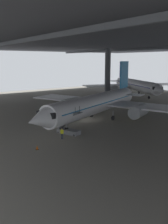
{
  "coord_description": "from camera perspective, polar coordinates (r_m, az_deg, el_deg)",
  "views": [
    {
      "loc": [
        38.19,
        -28.34,
        11.57
      ],
      "look_at": [
        2.98,
        -3.28,
        2.56
      ],
      "focal_mm": 39.58,
      "sensor_mm": 36.0,
      "label": 1
    }
  ],
  "objects": [
    {
      "name": "airplane_distant",
      "position": [
        86.9,
        11.79,
        6.14
      ],
      "size": [
        34.24,
        34.1,
        11.18
      ],
      "color": "white",
      "rests_on": "ground_plane"
    },
    {
      "name": "hangar_structure",
      "position": [
        57.07,
        12.75,
        15.95
      ],
      "size": [
        121.0,
        99.0,
        16.63
      ],
      "color": "#4C4F54",
      "rests_on": "ground_plane"
    },
    {
      "name": "ground_plane",
      "position": [
        48.95,
        1.1,
        -1.89
      ],
      "size": [
        110.0,
        110.0,
        0.0
      ],
      "primitive_type": "plane",
      "color": "gray"
    },
    {
      "name": "baggage_tug",
      "position": [
        51.87,
        11.65,
        -0.76
      ],
      "size": [
        2.16,
        2.5,
        0.9
      ],
      "color": "yellow",
      "rests_on": "ground_plane"
    },
    {
      "name": "boarding_stairs",
      "position": [
        39.91,
        -3.5,
        -4.0
      ],
      "size": [
        4.41,
        2.86,
        4.65
      ],
      "color": "slate",
      "rests_on": "ground_plane"
    },
    {
      "name": "crew_worker_by_stairs",
      "position": [
        37.2,
        -5.09,
        -4.83
      ],
      "size": [
        0.45,
        0.4,
        1.7
      ],
      "color": "#232838",
      "rests_on": "ground_plane"
    },
    {
      "name": "traffic_cone_orange",
      "position": [
        33.6,
        -10.8,
        -8.05
      ],
      "size": [
        0.36,
        0.36,
        0.6
      ],
      "color": "black",
      "rests_on": "ground_plane"
    },
    {
      "name": "airplane_main",
      "position": [
        47.94,
        3.04,
        2.01
      ],
      "size": [
        34.96,
        35.06,
        11.44
      ],
      "color": "white",
      "rests_on": "ground_plane"
    }
  ]
}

